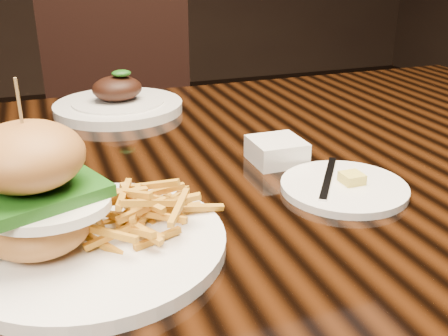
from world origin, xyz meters
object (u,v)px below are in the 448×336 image
object	(u,v)px
far_dish	(118,103)
chair_far	(125,123)
burger_plate	(79,213)
dining_table	(211,207)

from	to	relation	value
far_dish	chair_far	xyz separation A→B (m)	(0.10, 0.59, -0.23)
burger_plate	far_dish	xyz separation A→B (m)	(0.12, 0.50, -0.03)
dining_table	far_dish	bearing A→B (deg)	105.83
far_dish	chair_far	size ratio (longest dim) A/B	0.26
chair_far	far_dish	bearing A→B (deg)	-94.93
burger_plate	chair_far	distance (m)	1.14
dining_table	far_dish	world-z (taller)	far_dish
burger_plate	far_dish	world-z (taller)	burger_plate
dining_table	chair_far	xyz separation A→B (m)	(0.01, 0.89, -0.13)
dining_table	burger_plate	world-z (taller)	burger_plate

